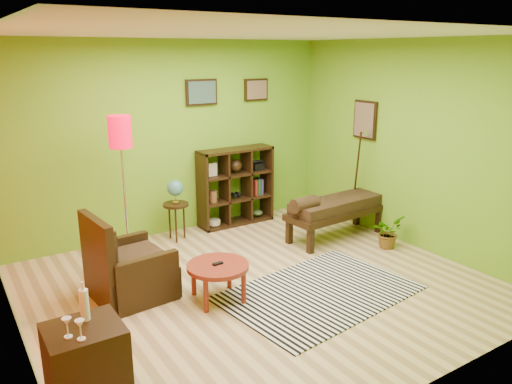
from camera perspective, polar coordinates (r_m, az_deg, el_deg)
ground at (r=5.91m, az=0.32°, el=-10.61°), size 5.00×5.00×0.00m
room_shell at (r=5.32m, az=-0.58°, el=6.86°), size 5.04×4.54×2.82m
zebra_rug at (r=5.78m, az=7.26°, el=-11.31°), size 2.28×1.66×0.01m
coffee_table at (r=5.46m, az=-4.38°, el=-8.79°), size 0.67×0.67×0.43m
armchair at (r=5.71m, az=-14.55°, el=-8.81°), size 0.88×0.88×0.98m
side_cabinet at (r=4.20m, az=-18.78°, el=-18.25°), size 0.55×0.50×0.97m
floor_lamp at (r=6.21m, az=-15.19°, el=5.14°), size 0.29×0.29×1.90m
globe_table at (r=7.13m, az=-9.20°, el=-0.32°), size 0.37×0.37×0.89m
cube_shelf at (r=7.77m, az=-2.24°, el=0.65°), size 1.20×0.35×1.20m
bench at (r=7.24m, az=8.90°, el=-1.81°), size 1.60×0.64×0.72m
potted_plant at (r=7.15m, az=14.80°, el=-4.79°), size 0.50×0.53×0.35m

